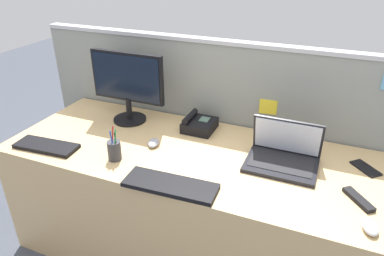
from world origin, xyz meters
The scene contains 13 objects.
ground_plane centered at (0.00, 0.00, 0.00)m, with size 10.00×10.00×0.00m, color #424751.
desk centered at (0.00, 0.00, 0.37)m, with size 2.06×0.81×0.74m, color tan.
cubicle_divider centered at (0.00, 0.45, 0.63)m, with size 2.48×0.08×1.26m.
desktop_monitor centered at (-0.51, 0.22, 0.99)m, with size 0.49×0.21×0.45m.
laptop centered at (0.50, 0.09, 0.79)m, with size 0.36×0.28×0.23m.
desk_phone centered at (-0.04, 0.26, 0.77)m, with size 0.18×0.19×0.10m.
keyboard_main centered at (0.05, -0.34, 0.75)m, with size 0.45×0.15×0.02m, color black.
keyboard_spare centered at (-0.75, -0.28, 0.75)m, with size 0.36×0.13×0.02m, color black.
computer_mouse_right_hand centered at (0.91, -0.29, 0.75)m, with size 0.06×0.10×0.03m, color #B2B5BC.
computer_mouse_left_hand centered at (-0.21, -0.02, 0.75)m, with size 0.06×0.10×0.03m, color #9EA0A8.
pen_cup centered at (-0.33, -0.23, 0.79)m, with size 0.07×0.07×0.19m.
cell_phone_black_slab centered at (0.90, 0.18, 0.74)m, with size 0.07×0.15×0.01m, color black.
tv_remote centered at (0.87, -0.11, 0.75)m, with size 0.04×0.17×0.02m, color black.
Camera 1 is at (0.67, -1.56, 1.76)m, focal length 33.33 mm.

